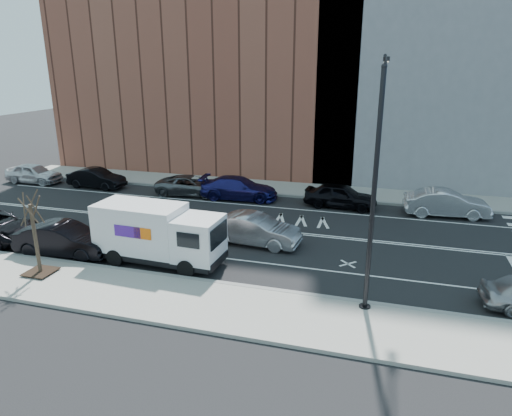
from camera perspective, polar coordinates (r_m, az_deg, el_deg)
The scene contains 19 objects.
ground at distance 26.14m, azimuth -1.11°, elevation -2.57°, with size 120.00×120.00×0.00m, color black.
sidewalk_near at distance 18.64m, azimuth -9.29°, elevation -11.37°, with size 44.00×3.60×0.15m, color gray.
sidewalk_far at distance 34.23m, azimuth 3.24°, elevation 2.46°, with size 44.00×3.60×0.15m, color gray.
curb_near at distance 20.08m, azimuth -7.10°, elevation -8.99°, with size 44.00×0.25×0.17m, color gray.
curb_far at distance 32.54m, azimuth 2.53°, elevation 1.68°, with size 44.00×0.25×0.17m, color gray.
road_markings at distance 26.14m, azimuth -1.11°, elevation -2.56°, with size 40.00×8.60×0.01m, color white, non-canonical shape.
bldg_brick at distance 41.95m, azimuth -5.63°, elevation 20.28°, with size 26.00×10.00×22.00m, color brown.
bldg_concrete at distance 39.49m, azimuth 24.78°, elevation 21.94°, with size 20.00×10.00×26.00m, color slate.
streetlight at distance 16.98m, azimuth 14.70°, elevation 3.55°, with size 0.44×4.02×9.34m.
street_tree at distance 22.08m, azimuth -25.74°, elevation -4.30°, with size 1.20×1.20×3.75m.
fedex_van at distance 21.75m, azimuth -12.18°, elevation -3.12°, with size 6.24×2.42×2.81m.
far_parked_a at distance 39.94m, azimuth -26.02°, elevation 3.92°, with size 1.82×4.51×1.54m, color silver.
far_parked_b at distance 36.56m, azimuth -19.31°, elevation 3.54°, with size 1.55×4.44×1.46m, color black.
far_parked_c at distance 32.96m, azimuth -8.18°, elevation 2.81°, with size 2.27×4.93×1.37m, color #515459.
far_parked_d at distance 31.60m, azimuth -2.15°, elevation 2.50°, with size 2.18×5.36×1.55m, color navy.
far_parked_e at distance 30.24m, azimuth 10.53°, elevation 1.54°, with size 1.88×4.67×1.59m, color black.
far_parked_f at distance 30.35m, azimuth 22.70°, elevation 0.55°, with size 1.74×5.00×1.65m, color silver.
driving_sedan at distance 23.69m, azimuth -0.23°, elevation -2.71°, with size 1.68×4.83×1.59m, color #9F9FA3.
near_parked_rear_a at distance 24.28m, azimuth -22.79°, elevation -3.63°, with size 1.70×4.87×1.61m, color black.
Camera 1 is at (7.29, -23.41, 9.07)m, focal length 32.00 mm.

